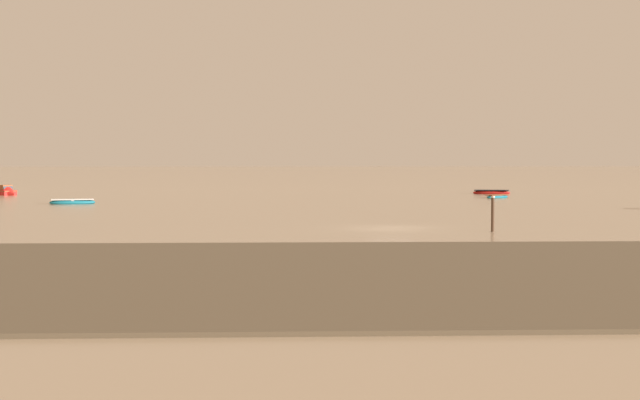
{
  "coord_description": "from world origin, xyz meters",
  "views": [
    {
      "loc": [
        -6.33,
        -55.02,
        4.06
      ],
      "look_at": [
        -3.09,
        25.09,
        0.54
      ],
      "focal_mm": 54.09,
      "sensor_mm": 36.0,
      "label": 1
    }
  ],
  "objects_px": {
    "mooring_post_near": "(493,215)",
    "motorboat_moored_1": "(5,193)",
    "rowboat_moored_2": "(491,192)",
    "rowboat_moored_4": "(497,197)",
    "rowboat_moored_5": "(72,202)"
  },
  "relations": [
    {
      "from": "motorboat_moored_1",
      "to": "rowboat_moored_5",
      "type": "distance_m",
      "value": 23.46
    },
    {
      "from": "motorboat_moored_1",
      "to": "rowboat_moored_4",
      "type": "bearing_deg",
      "value": 31.61
    },
    {
      "from": "motorboat_moored_1",
      "to": "rowboat_moored_5",
      "type": "height_order",
      "value": "motorboat_moored_1"
    },
    {
      "from": "rowboat_moored_2",
      "to": "rowboat_moored_5",
      "type": "xyz_separation_m",
      "value": [
        -41.99,
        -21.72,
        -0.01
      ]
    },
    {
      "from": "mooring_post_near",
      "to": "motorboat_moored_1",
      "type": "bearing_deg",
      "value": 128.05
    },
    {
      "from": "rowboat_moored_2",
      "to": "mooring_post_near",
      "type": "relative_size",
      "value": 1.99
    },
    {
      "from": "rowboat_moored_2",
      "to": "rowboat_moored_4",
      "type": "height_order",
      "value": "rowboat_moored_2"
    },
    {
      "from": "rowboat_moored_2",
      "to": "mooring_post_near",
      "type": "distance_m",
      "value": 55.94
    },
    {
      "from": "rowboat_moored_4",
      "to": "mooring_post_near",
      "type": "bearing_deg",
      "value": 39.4
    },
    {
      "from": "rowboat_moored_2",
      "to": "mooring_post_near",
      "type": "xyz_separation_m",
      "value": [
        -11.97,
        -54.64,
        0.75
      ]
    },
    {
      "from": "rowboat_moored_2",
      "to": "rowboat_moored_5",
      "type": "relative_size",
      "value": 1.05
    },
    {
      "from": "motorboat_moored_1",
      "to": "rowboat_moored_5",
      "type": "bearing_deg",
      "value": -18.45
    },
    {
      "from": "rowboat_moored_4",
      "to": "mooring_post_near",
      "type": "xyz_separation_m",
      "value": [
        -10.23,
        -44.01,
        0.8
      ]
    },
    {
      "from": "rowboat_moored_4",
      "to": "motorboat_moored_1",
      "type": "bearing_deg",
      "value": -47.64
    },
    {
      "from": "rowboat_moored_4",
      "to": "rowboat_moored_5",
      "type": "height_order",
      "value": "rowboat_moored_5"
    }
  ]
}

